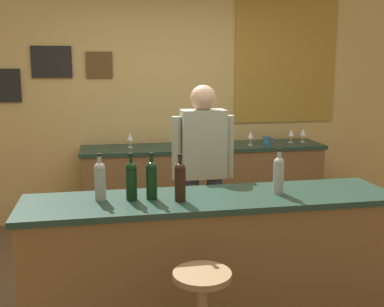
% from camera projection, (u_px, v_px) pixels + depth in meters
% --- Properties ---
extents(ground_plane, '(10.00, 10.00, 0.00)m').
position_uv_depth(ground_plane, '(199.00, 296.00, 3.67)').
color(ground_plane, brown).
extents(back_wall, '(6.00, 0.09, 2.80)m').
position_uv_depth(back_wall, '(166.00, 96.00, 5.37)').
color(back_wall, tan).
rests_on(back_wall, ground_plane).
extents(bar_counter, '(2.48, 0.60, 0.92)m').
position_uv_depth(bar_counter, '(211.00, 261.00, 3.20)').
color(bar_counter, brown).
rests_on(bar_counter, ground_plane).
extents(side_counter, '(2.67, 0.56, 0.90)m').
position_uv_depth(side_counter, '(204.00, 185.00, 5.25)').
color(side_counter, brown).
rests_on(side_counter, ground_plane).
extents(bartender, '(0.52, 0.21, 1.62)m').
position_uv_depth(bartender, '(203.00, 168.00, 3.89)').
color(bartender, '#384766').
rests_on(bartender, ground_plane).
extents(wine_bottle_a, '(0.07, 0.07, 0.31)m').
position_uv_depth(wine_bottle_a, '(100.00, 180.00, 3.01)').
color(wine_bottle_a, '#999E99').
rests_on(wine_bottle_a, bar_counter).
extents(wine_bottle_b, '(0.07, 0.07, 0.31)m').
position_uv_depth(wine_bottle_b, '(131.00, 179.00, 3.02)').
color(wine_bottle_b, black).
rests_on(wine_bottle_b, bar_counter).
extents(wine_bottle_c, '(0.07, 0.07, 0.31)m').
position_uv_depth(wine_bottle_c, '(152.00, 179.00, 3.03)').
color(wine_bottle_c, black).
rests_on(wine_bottle_c, bar_counter).
extents(wine_bottle_d, '(0.07, 0.07, 0.31)m').
position_uv_depth(wine_bottle_d, '(180.00, 180.00, 2.99)').
color(wine_bottle_d, black).
rests_on(wine_bottle_d, bar_counter).
extents(wine_bottle_e, '(0.07, 0.07, 0.31)m').
position_uv_depth(wine_bottle_e, '(279.00, 174.00, 3.17)').
color(wine_bottle_e, '#999E99').
rests_on(wine_bottle_e, bar_counter).
extents(wine_glass_a, '(0.07, 0.07, 0.16)m').
position_uv_depth(wine_glass_a, '(130.00, 137.00, 5.03)').
color(wine_glass_a, silver).
rests_on(wine_glass_a, side_counter).
extents(wine_glass_b, '(0.07, 0.07, 0.16)m').
position_uv_depth(wine_glass_b, '(251.00, 135.00, 5.17)').
color(wine_glass_b, silver).
rests_on(wine_glass_b, side_counter).
extents(wine_glass_c, '(0.07, 0.07, 0.16)m').
position_uv_depth(wine_glass_c, '(291.00, 133.00, 5.35)').
color(wine_glass_c, silver).
rests_on(wine_glass_c, side_counter).
extents(wine_glass_d, '(0.07, 0.07, 0.16)m').
position_uv_depth(wine_glass_d, '(303.00, 133.00, 5.37)').
color(wine_glass_d, silver).
rests_on(wine_glass_d, side_counter).
extents(coffee_mug, '(0.12, 0.08, 0.09)m').
position_uv_depth(coffee_mug, '(267.00, 140.00, 5.22)').
color(coffee_mug, '#336699').
rests_on(coffee_mug, side_counter).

